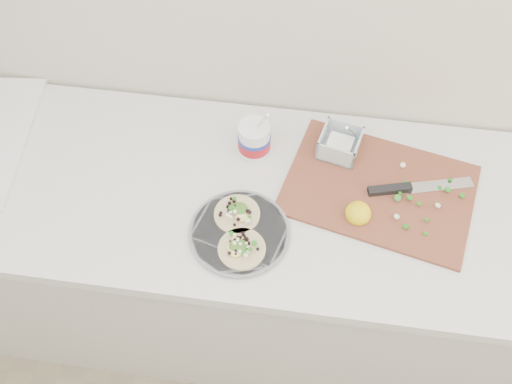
# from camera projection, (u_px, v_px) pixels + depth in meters

# --- Properties ---
(counter) EXTENTS (2.44, 0.66, 0.90)m
(counter) POSITION_uv_depth(u_px,v_px,m) (217.00, 258.00, 1.97)
(counter) COLOR beige
(counter) RESTS_ON ground
(taco_plate) EXTENTS (0.27, 0.27, 0.04)m
(taco_plate) POSITION_uv_depth(u_px,v_px,m) (239.00, 231.00, 1.49)
(taco_plate) COLOR slate
(taco_plate) RESTS_ON counter
(tub) EXTENTS (0.09, 0.09, 0.21)m
(tub) POSITION_uv_depth(u_px,v_px,m) (255.00, 138.00, 1.61)
(tub) COLOR white
(tub) RESTS_ON counter
(cutboard) EXTENTS (0.57, 0.46, 0.08)m
(cutboard) POSITION_uv_depth(u_px,v_px,m) (377.00, 182.00, 1.58)
(cutboard) COLOR brown
(cutboard) RESTS_ON counter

